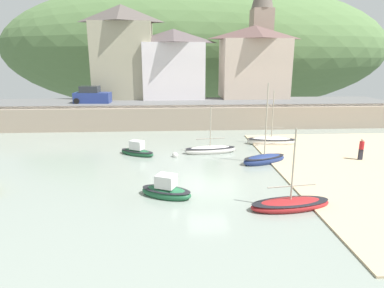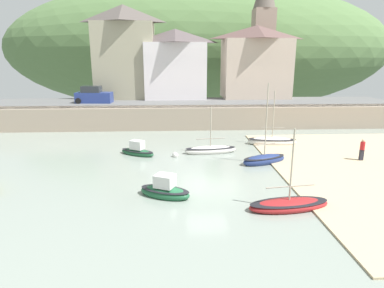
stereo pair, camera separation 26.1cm
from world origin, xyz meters
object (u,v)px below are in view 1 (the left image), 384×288
object	(u,v)px
dinghy_open_wooden	(166,191)
motorboat_with_cabin	(210,150)
parked_car_near_slipway	(92,96)
fishing_boat_green	(264,159)
person_near_water	(361,148)
waterfront_building_left	(123,52)
sailboat_blue_trim	(271,141)
sailboat_white_hull	(137,151)
mooring_buoy	(175,155)
waterfront_building_right	(254,62)
sailboat_nearest_shore	(290,204)
waterfront_building_centre	(174,64)
church_with_spire	(261,28)

from	to	relation	value
dinghy_open_wooden	motorboat_with_cabin	bearing A→B (deg)	92.39
motorboat_with_cabin	parked_car_near_slipway	distance (m)	18.44
fishing_boat_green	person_near_water	distance (m)	7.38
waterfront_building_left	sailboat_blue_trim	bearing A→B (deg)	-46.22
sailboat_white_hull	dinghy_open_wooden	bearing A→B (deg)	-43.83
person_near_water	mooring_buoy	size ratio (longest dim) A/B	3.43
motorboat_with_cabin	sailboat_blue_trim	bearing A→B (deg)	15.55
waterfront_building_right	person_near_water	size ratio (longest dim) A/B	5.59
sailboat_blue_trim	sailboat_nearest_shore	bearing A→B (deg)	-94.10
waterfront_building_centre	person_near_water	xyz separation A→B (m)	(13.77, -20.75, -5.77)
fishing_boat_green	waterfront_building_right	bearing A→B (deg)	57.95
mooring_buoy	waterfront_building_right	bearing A→B (deg)	60.89
waterfront_building_right	dinghy_open_wooden	xyz separation A→B (m)	(-11.08, -26.51, -6.64)
fishing_boat_green	parked_car_near_slipway	xyz separation A→B (m)	(-15.98, 16.31, 2.91)
waterfront_building_right	church_with_spire	xyz separation A→B (m)	(1.78, 4.00, 4.38)
waterfront_building_centre	mooring_buoy	xyz separation A→B (m)	(-0.12, -18.86, -6.61)
motorboat_with_cabin	parked_car_near_slipway	bearing A→B (deg)	125.56
fishing_boat_green	sailboat_blue_trim	xyz separation A→B (m)	(2.07, 5.28, 0.01)
sailboat_blue_trim	waterfront_building_right	bearing A→B (deg)	91.13
waterfront_building_left	church_with_spire	size ratio (longest dim) A/B	0.65
waterfront_building_right	sailboat_blue_trim	bearing A→B (deg)	-96.91
person_near_water	sailboat_white_hull	bearing A→B (deg)	171.35
fishing_boat_green	mooring_buoy	size ratio (longest dim) A/B	12.78
sailboat_blue_trim	parked_car_near_slipway	bearing A→B (deg)	156.61
motorboat_with_cabin	person_near_water	world-z (taller)	motorboat_with_cabin
dinghy_open_wooden	waterfront_building_centre	bearing A→B (deg)	112.74
person_near_water	waterfront_building_left	bearing A→B (deg)	134.17
church_with_spire	fishing_boat_green	size ratio (longest dim) A/B	2.88
motorboat_with_cabin	mooring_buoy	xyz separation A→B (m)	(-2.87, -0.94, -0.11)
waterfront_building_right	sailboat_white_hull	size ratio (longest dim) A/B	2.91
dinghy_open_wooden	mooring_buoy	size ratio (longest dim) A/B	6.83
fishing_boat_green	sailboat_white_hull	bearing A→B (deg)	143.30
church_with_spire	sailboat_white_hull	distance (m)	29.11
waterfront_building_centre	dinghy_open_wooden	size ratio (longest dim) A/B	2.66
waterfront_building_right	fishing_boat_green	size ratio (longest dim) A/B	1.50
sailboat_white_hull	sailboat_nearest_shore	bearing A→B (deg)	-19.25
church_with_spire	sailboat_white_hull	bearing A→B (deg)	-124.58
waterfront_building_left	sailboat_white_hull	distance (m)	20.07
waterfront_building_left	sailboat_blue_trim	size ratio (longest dim) A/B	2.28
motorboat_with_cabin	sailboat_nearest_shore	distance (m)	10.92
waterfront_building_left	church_with_spire	distance (m)	19.23
waterfront_building_left	church_with_spire	world-z (taller)	church_with_spire
waterfront_building_centre	parked_car_near_slipway	world-z (taller)	waterfront_building_centre
sailboat_nearest_shore	person_near_water	bearing A→B (deg)	35.89
sailboat_nearest_shore	motorboat_with_cabin	bearing A→B (deg)	98.06
waterfront_building_left	sailboat_nearest_shore	bearing A→B (deg)	-66.92
sailboat_white_hull	mooring_buoy	size ratio (longest dim) A/B	6.58
sailboat_nearest_shore	parked_car_near_slipway	world-z (taller)	parked_car_near_slipway
sailboat_white_hull	sailboat_blue_trim	distance (m)	11.93
mooring_buoy	fishing_boat_green	bearing A→B (deg)	-16.61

